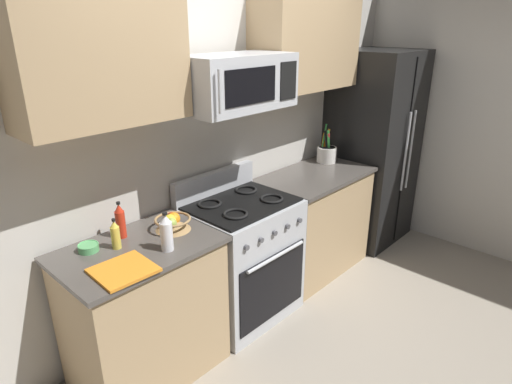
# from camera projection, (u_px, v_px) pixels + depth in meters

# --- Properties ---
(ground_plane) EXTENTS (16.00, 16.00, 0.00)m
(ground_plane) POSITION_uv_depth(u_px,v_px,m) (309.00, 350.00, 3.00)
(ground_plane) COLOR gray
(wall_back) EXTENTS (8.00, 0.10, 2.60)m
(wall_back) POSITION_uv_depth(u_px,v_px,m) (204.00, 142.00, 3.18)
(wall_back) COLOR beige
(wall_back) RESTS_ON ground
(counter_left) EXTENTS (0.92, 0.61, 0.91)m
(counter_left) POSITION_uv_depth(u_px,v_px,m) (145.00, 312.00, 2.67)
(counter_left) COLOR tan
(counter_left) RESTS_ON ground
(range_oven) EXTENTS (0.76, 0.66, 1.09)m
(range_oven) POSITION_uv_depth(u_px,v_px,m) (242.00, 258.00, 3.24)
(range_oven) COLOR #B2B5BA
(range_oven) RESTS_ON ground
(counter_right) EXTENTS (1.03, 0.61, 0.91)m
(counter_right) POSITION_uv_depth(u_px,v_px,m) (313.00, 222.00, 3.86)
(counter_right) COLOR tan
(counter_right) RESTS_ON ground
(refrigerator) EXTENTS (0.78, 0.73, 1.88)m
(refrigerator) POSITION_uv_depth(u_px,v_px,m) (372.00, 149.00, 4.31)
(refrigerator) COLOR black
(refrigerator) RESTS_ON ground
(wall_right) EXTENTS (0.10, 8.00, 2.60)m
(wall_right) POSITION_uv_depth(u_px,v_px,m) (462.00, 114.00, 4.10)
(wall_right) COLOR beige
(wall_right) RESTS_ON ground
(microwave) EXTENTS (0.79, 0.44, 0.35)m
(microwave) POSITION_uv_depth(u_px,v_px,m) (236.00, 82.00, 2.79)
(microwave) COLOR #B2B5BA
(upper_cabinets_left) EXTENTS (0.91, 0.34, 0.70)m
(upper_cabinets_left) POSITION_uv_depth(u_px,v_px,m) (99.00, 56.00, 2.21)
(upper_cabinets_left) COLOR tan
(upper_cabinets_right) EXTENTS (1.02, 0.34, 0.70)m
(upper_cabinets_right) POSITION_uv_depth(u_px,v_px,m) (307.00, 44.00, 3.42)
(upper_cabinets_right) COLOR tan
(utensil_crock) EXTENTS (0.18, 0.18, 0.34)m
(utensil_crock) POSITION_uv_depth(u_px,v_px,m) (327.00, 153.00, 3.98)
(utensil_crock) COLOR white
(utensil_crock) RESTS_ON counter_right
(fruit_basket) EXTENTS (0.23, 0.23, 0.11)m
(fruit_basket) POSITION_uv_depth(u_px,v_px,m) (173.00, 222.00, 2.69)
(fruit_basket) COLOR #9E7A4C
(fruit_basket) RESTS_ON counter_left
(cutting_board) EXTENTS (0.30, 0.29, 0.02)m
(cutting_board) POSITION_uv_depth(u_px,v_px,m) (124.00, 270.00, 2.25)
(cutting_board) COLOR orange
(cutting_board) RESTS_ON counter_left
(bottle_vinegar) EXTENTS (0.07, 0.07, 0.23)m
(bottle_vinegar) POSITION_uv_depth(u_px,v_px,m) (166.00, 233.00, 2.43)
(bottle_vinegar) COLOR silver
(bottle_vinegar) RESTS_ON counter_left
(bottle_oil) EXTENTS (0.05, 0.05, 0.18)m
(bottle_oil) POSITION_uv_depth(u_px,v_px,m) (115.00, 235.00, 2.46)
(bottle_oil) COLOR gold
(bottle_oil) RESTS_ON counter_left
(bottle_hot_sauce) EXTENTS (0.06, 0.06, 0.23)m
(bottle_hot_sauce) POSITION_uv_depth(u_px,v_px,m) (120.00, 221.00, 2.58)
(bottle_hot_sauce) COLOR red
(bottle_hot_sauce) RESTS_ON counter_left
(prep_bowl) EXTENTS (0.12, 0.12, 0.04)m
(prep_bowl) POSITION_uv_depth(u_px,v_px,m) (88.00, 247.00, 2.45)
(prep_bowl) COLOR #59AD66
(prep_bowl) RESTS_ON counter_left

